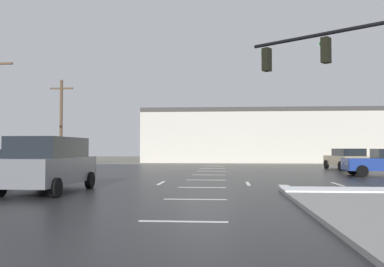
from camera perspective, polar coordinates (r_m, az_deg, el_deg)
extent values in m
plane|color=slate|center=(19.39, 1.67, -6.86)|extent=(120.00, 120.00, 0.00)
cube|color=#232326|center=(19.39, 1.67, -6.83)|extent=(44.00, 44.00, 0.02)
cube|color=white|center=(15.91, 19.40, -7.22)|extent=(4.00, 1.60, 0.06)
cube|color=silver|center=(9.49, -1.21, -11.89)|extent=(2.00, 0.15, 0.01)
cube|color=silver|center=(13.43, 0.46, -8.95)|extent=(2.00, 0.15, 0.01)
cube|color=silver|center=(17.40, 1.36, -7.35)|extent=(2.00, 0.15, 0.01)
cube|color=silver|center=(21.38, 1.92, -6.34)|extent=(2.00, 0.15, 0.01)
cube|color=silver|center=(25.37, 2.30, -5.65)|extent=(2.00, 0.15, 0.01)
cube|color=silver|center=(29.36, 2.58, -5.15)|extent=(2.00, 0.15, 0.01)
cube|color=silver|center=(33.35, 2.79, -4.76)|extent=(2.00, 0.15, 0.01)
cube|color=silver|center=(37.35, 2.96, -4.46)|extent=(2.00, 0.15, 0.01)
cube|color=silver|center=(20.56, -15.39, -6.45)|extent=(0.15, 2.00, 0.01)
cube|color=silver|center=(19.59, -4.23, -6.74)|extent=(0.15, 2.00, 0.01)
cube|color=silver|center=(19.40, 7.62, -6.78)|extent=(0.15, 2.00, 0.01)
cube|color=silver|center=(20.03, 19.20, -6.53)|extent=(0.15, 2.00, 0.01)
cube|color=silver|center=(15.61, 14.03, -7.92)|extent=(0.45, 7.00, 0.01)
cylinder|color=black|center=(16.86, 16.86, 12.73)|extent=(4.58, 3.48, 0.14)
cube|color=black|center=(16.61, 17.78, 10.75)|extent=(0.44, 0.46, 0.95)
sphere|color=#19D833|center=(16.73, 17.26, 11.65)|extent=(0.20, 0.20, 0.20)
cube|color=black|center=(17.74, 10.15, 9.87)|extent=(0.44, 0.46, 0.95)
sphere|color=#19D833|center=(17.88, 9.69, 10.71)|extent=(0.20, 0.20, 0.20)
cube|color=beige|center=(49.37, 9.59, -0.62)|extent=(27.30, 8.00, 5.57)
cube|color=#3F3D3A|center=(49.53, 9.57, 2.89)|extent=(27.30, 8.00, 0.50)
cylinder|color=black|center=(25.41, 22.16, -4.76)|extent=(0.66, 0.23, 0.66)
cylinder|color=black|center=(27.14, 21.08, -4.59)|extent=(0.66, 0.23, 0.66)
sphere|color=white|center=(25.52, 20.50, -3.99)|extent=(0.18, 0.18, 0.18)
sphere|color=white|center=(26.64, 19.86, -3.90)|extent=(0.18, 0.18, 0.18)
cube|color=slate|center=(16.37, -18.88, -4.77)|extent=(2.07, 4.85, 0.95)
cube|color=black|center=(16.35, -18.85, -1.80)|extent=(1.88, 3.40, 0.75)
cylinder|color=black|center=(18.29, -19.54, -5.95)|extent=(0.24, 0.67, 0.66)
cylinder|color=black|center=(17.55, -13.75, -6.18)|extent=(0.24, 0.67, 0.66)
cylinder|color=black|center=(14.52, -18.09, -7.03)|extent=(0.24, 0.67, 0.66)
sphere|color=white|center=(18.77, -17.61, -4.41)|extent=(0.18, 0.18, 0.18)
sphere|color=white|center=(18.31, -14.02, -4.51)|extent=(0.18, 0.18, 0.18)
cube|color=#B7BABF|center=(21.60, -24.27, -4.33)|extent=(1.98, 4.57, 0.70)
cylinder|color=black|center=(23.38, -24.60, -4.99)|extent=(0.25, 0.67, 0.66)
cylinder|color=black|center=(22.64, -20.50, -5.15)|extent=(0.25, 0.67, 0.66)
cylinder|color=black|center=(19.85, -23.90, -5.57)|extent=(0.25, 0.67, 0.66)
sphere|color=white|center=(23.83, -23.16, -4.11)|extent=(0.18, 0.18, 0.18)
sphere|color=white|center=(23.36, -20.60, -4.18)|extent=(0.18, 0.18, 0.18)
cube|color=tan|center=(33.80, 20.12, -3.46)|extent=(2.22, 4.65, 0.70)
cube|color=black|center=(33.16, 20.53, -2.41)|extent=(1.88, 2.62, 0.55)
cylinder|color=black|center=(34.94, 17.84, -4.01)|extent=(0.28, 0.68, 0.66)
cylinder|color=black|center=(35.57, 20.59, -3.94)|extent=(0.28, 0.68, 0.66)
cylinder|color=black|center=(32.07, 19.62, -4.18)|extent=(0.28, 0.68, 0.66)
cylinder|color=black|center=(32.74, 22.57, -4.10)|extent=(0.28, 0.68, 0.66)
sphere|color=white|center=(35.67, 17.98, -3.40)|extent=(0.18, 0.18, 0.18)
sphere|color=white|center=(36.06, 19.71, -3.36)|extent=(0.18, 0.18, 0.18)
cylinder|color=brown|center=(41.17, -17.41, 1.43)|extent=(0.28, 0.28, 8.05)
cube|color=brown|center=(41.48, -17.36, 5.89)|extent=(2.20, 0.14, 0.14)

